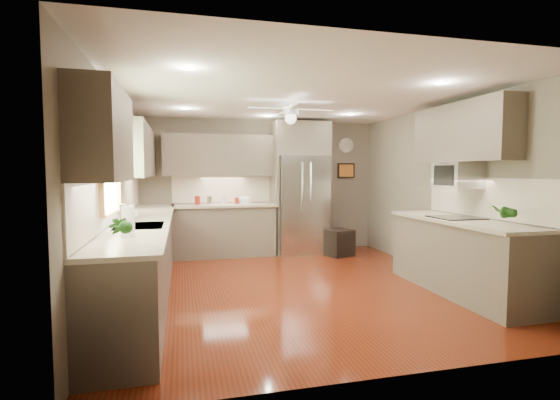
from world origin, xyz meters
name	(u,v)px	position (x,y,z in m)	size (l,w,h in m)	color
floor	(296,286)	(0.00, 0.00, 0.00)	(5.00, 5.00, 0.00)	#54190B
ceiling	(297,97)	(0.00, 0.00, 2.50)	(5.00, 5.00, 0.00)	white
wall_back	(261,186)	(0.00, 2.50, 1.25)	(4.50, 4.50, 0.00)	#6B6151
wall_front	(392,210)	(0.00, -2.50, 1.25)	(4.50, 4.50, 0.00)	#6B6151
wall_left	(115,195)	(-2.25, 0.00, 1.25)	(5.00, 5.00, 0.00)	#6B6151
wall_right	(445,191)	(2.25, 0.00, 1.25)	(5.00, 5.00, 0.00)	#6B6151
canister_a	(198,200)	(-1.20, 2.20, 1.02)	(0.09, 0.09, 0.15)	maroon
canister_b	(210,200)	(-0.99, 2.26, 1.01)	(0.10, 0.10, 0.15)	silver
canister_c	(224,199)	(-0.73, 2.21, 1.03)	(0.10, 0.10, 0.16)	beige
canister_d	(237,201)	(-0.50, 2.21, 1.00)	(0.08, 0.08, 0.12)	maroon
soap_bottle	(133,213)	(-2.06, 0.05, 1.03)	(0.08, 0.08, 0.17)	white
potted_plant_left	(120,226)	(-1.95, -1.78, 1.10)	(0.17, 0.12, 0.33)	#1F5618
potted_plant_right	(502,212)	(1.92, -1.45, 1.09)	(0.16, 0.13, 0.30)	#1F5618
bowl	(245,202)	(-0.34, 2.20, 0.97)	(0.23, 0.23, 0.06)	beige
left_run	(144,255)	(-1.95, 0.15, 0.48)	(0.65, 4.70, 1.45)	brown
back_run	(225,229)	(-0.72, 2.20, 0.48)	(1.85, 0.65, 1.45)	brown
uppers	(233,148)	(-0.74, 0.71, 1.87)	(4.50, 4.70, 0.95)	brown
window	(110,170)	(-2.22, -0.50, 1.55)	(0.05, 1.12, 0.92)	#BFF2B2
sink	(139,228)	(-1.93, -0.50, 0.91)	(0.50, 0.70, 0.32)	silver
refrigerator	(301,190)	(0.70, 2.16, 1.19)	(1.06, 0.75, 2.45)	silver
right_run	(461,255)	(1.93, -0.80, 0.48)	(0.70, 2.20, 1.45)	brown
microwave	(457,175)	(2.03, -0.55, 1.48)	(0.43, 0.55, 0.34)	silver
ceiling_fan	(291,113)	(0.00, 0.30, 2.33)	(1.18, 1.18, 0.32)	white
recessed_lights	(286,102)	(-0.04, 0.40, 2.49)	(2.84, 3.14, 0.01)	white
wall_clock	(346,146)	(1.75, 2.48, 2.05)	(0.30, 0.03, 0.30)	white
framed_print	(346,171)	(1.75, 2.48, 1.55)	(0.36, 0.03, 0.30)	black
stool	(338,242)	(1.29, 1.71, 0.24)	(0.57, 0.57, 0.50)	black
paper_towel	(128,221)	(-1.95, -1.29, 1.08)	(0.12, 0.12, 0.30)	white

